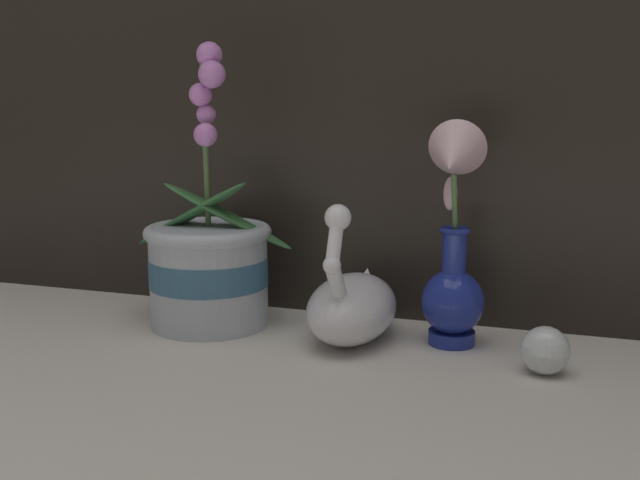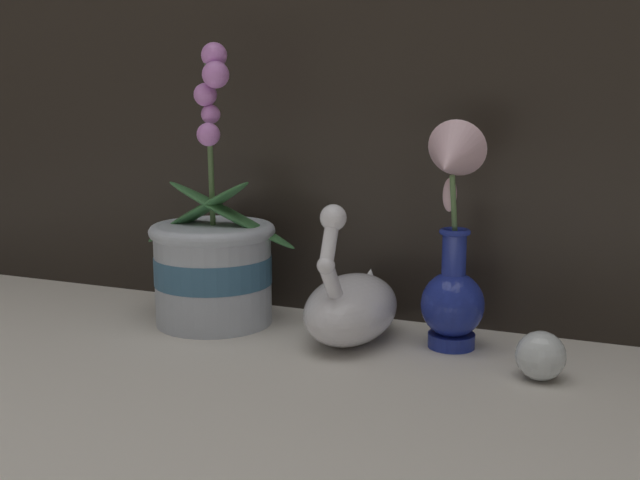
% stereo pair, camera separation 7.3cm
% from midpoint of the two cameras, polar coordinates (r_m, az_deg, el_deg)
% --- Properties ---
extents(ground_plane, '(2.80, 2.80, 0.00)m').
position_cam_midpoint_polar(ground_plane, '(0.93, -2.71, -9.86)').
color(ground_plane, beige).
extents(orchid_potted_plant, '(0.26, 0.18, 0.41)m').
position_cam_midpoint_polar(orchid_potted_plant, '(1.11, -10.36, -1.75)').
color(orchid_potted_plant, '#B2BCCC').
rests_on(orchid_potted_plant, ground_plane).
extents(swan_figurine, '(0.12, 0.21, 0.20)m').
position_cam_midpoint_polar(swan_figurine, '(1.03, 0.44, -4.92)').
color(swan_figurine, white).
rests_on(swan_figurine, ground_plane).
extents(blue_vase, '(0.08, 0.13, 0.30)m').
position_cam_midpoint_polar(blue_vase, '(0.99, 8.02, -0.84)').
color(blue_vase, navy).
rests_on(blue_vase, ground_plane).
extents(glass_sphere, '(0.06, 0.06, 0.06)m').
position_cam_midpoint_polar(glass_sphere, '(0.94, 14.64, -8.16)').
color(glass_sphere, silver).
rests_on(glass_sphere, ground_plane).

